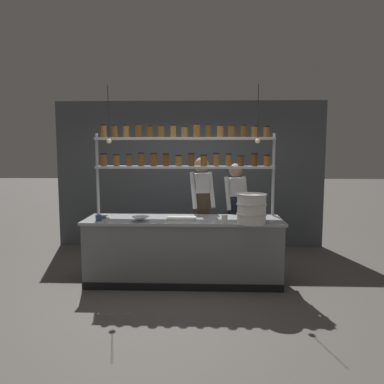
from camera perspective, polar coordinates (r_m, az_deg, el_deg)
The scene contains 13 objects.
ground_plane at distance 5.54m, azimuth -1.28°, elevation -13.47°, with size 40.00×40.00×0.00m, color #5B5651.
back_wall at distance 7.30m, azimuth -0.36°, elevation 2.66°, with size 5.17×0.12×2.82m, color #4C5156.
prep_counter at distance 5.40m, azimuth -1.29°, elevation -8.88°, with size 2.77×0.76×0.92m.
spice_shelf_unit at distance 5.54m, azimuth -1.07°, elevation 5.88°, with size 2.66×0.28×2.27m.
chef_left at distance 5.85m, azimuth 1.46°, elevation -1.96°, with size 0.42×0.35×1.77m.
chef_center at distance 6.06m, azimuth 6.62°, elevation -2.37°, with size 0.40×0.33×1.67m.
container_stack at distance 4.98m, azimuth 9.06°, elevation -2.50°, with size 0.40×0.40×0.39m.
cutting_board at distance 5.24m, azimuth -1.60°, elevation -4.05°, with size 0.40×0.26×0.02m.
prep_bowl_near_left at distance 5.49m, azimuth -13.34°, elevation -3.62°, with size 0.18×0.18×0.05m.
prep_bowl_center_front at distance 5.13m, azimuth -7.85°, elevation -4.10°, with size 0.24×0.24×0.07m.
serving_cup_front at distance 5.26m, azimuth -14.04°, elevation -3.85°, with size 0.08×0.08×0.08m.
serving_cup_by_board at distance 4.99m, azimuth 4.99°, elevation -4.11°, with size 0.08×0.08×0.11m.
pendant_light_row at distance 5.21m, azimuth -1.42°, elevation 8.29°, with size 2.13×0.07×0.80m.
Camera 1 is at (0.31, -5.20, 1.87)m, focal length 35.00 mm.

